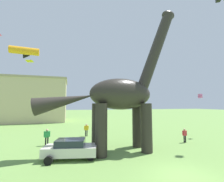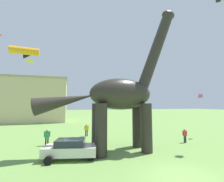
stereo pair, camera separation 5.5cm
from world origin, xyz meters
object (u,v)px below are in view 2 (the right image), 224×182
Objects in this scene: kite_drifting at (30,61)px; person_watching_child at (185,134)px; kite_near_low at (0,35)px; parked_sedan_left at (70,149)px; person_strolling_adult at (87,129)px; kite_mid_right at (25,52)px; kite_apex at (200,96)px; person_photographer at (47,135)px; dinosaur_sculpture at (120,94)px.

person_watching_child is at bearing -37.92° from kite_drifting.
person_watching_child is 36.46m from kite_near_low.
parked_sedan_left is 2.66× the size of person_strolling_adult.
kite_near_low reaches higher than parked_sedan_left.
kite_near_low is at bearing 156.44° from kite_drifting.
person_watching_child is at bearing -34.93° from kite_near_low.
kite_mid_right is 22.75m from kite_apex.
kite_near_low reaches higher than person_photographer.
person_photographer is (-2.40, 4.82, 0.26)m from parked_sedan_left.
parked_sedan_left is 29.87m from kite_near_low.
kite_mid_right reaches higher than kite_apex.
dinosaur_sculpture is at bearing -46.97° from kite_near_low.
kite_apex is (12.79, 3.00, 0.16)m from dinosaur_sculpture.
kite_drifting is (-12.00, 16.81, 7.04)m from dinosaur_sculpture.
parked_sedan_left is 8.81m from person_strolling_adult.
parked_sedan_left is at bearing 86.99° from person_strolling_adult.
kite_drifting is at bearing 101.11° from kite_mid_right.
kite_near_low is (-31.02, 16.53, 12.37)m from kite_apex.
dinosaur_sculpture is at bearing 118.60° from person_strolling_adult.
kite_near_low is at bearing 119.36° from kite_mid_right.
kite_apex is at bearing -28.06° from kite_near_low.
dinosaur_sculpture reaches higher than kite_mid_right.
kite_mid_right is (-17.72, 2.93, 9.10)m from person_watching_child.
person_strolling_adult is 0.96× the size of person_photographer.
person_watching_child is 0.56× the size of kite_mid_right.
dinosaur_sculpture is 9.16m from person_photographer.
person_watching_child is 2.79× the size of kite_apex.
kite_apex is at bearing 152.89° from person_watching_child.
person_watching_child is at bearing -9.40° from kite_mid_right.
kite_drifting is at bearing 150.87° from kite_apex.
dinosaur_sculpture is 8.88× the size of person_strolling_adult.
kite_apex is at bearing 0.84° from dinosaur_sculpture.
person_watching_child is 0.91× the size of person_photographer.
kite_near_low is at bearing 135.29° from parked_sedan_left.
person_strolling_adult reaches higher than person_watching_child.
dinosaur_sculpture is 13.14m from kite_apex.
dinosaur_sculpture is 9.34× the size of person_watching_child.
parked_sedan_left is 12.95m from person_watching_child.
person_photographer is at bearing 137.59° from dinosaur_sculpture.
kite_drifting is (-2.52, 12.83, 2.37)m from kite_mid_right.
person_photographer reaches higher than person_strolling_adult.
kite_drifting is at bearing -31.62° from person_strolling_adult.
kite_apex is at bearing -2.55° from kite_mid_right.
kite_near_low is at bearing -24.97° from person_strolling_adult.
person_watching_child is 15.51m from person_photographer.
kite_drifting reaches higher than kite_apex.
dinosaur_sculpture reaches higher than person_watching_child.
kite_apex is 0.53× the size of kite_near_low.
kite_apex reaches higher than person_strolling_adult.
dinosaur_sculpture is 6.54m from parked_sedan_left.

